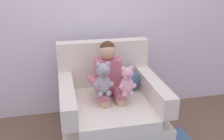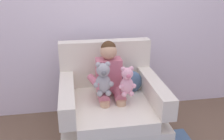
{
  "view_description": "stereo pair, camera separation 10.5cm",
  "coord_description": "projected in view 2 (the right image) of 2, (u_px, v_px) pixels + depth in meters",
  "views": [
    {
      "loc": [
        -0.47,
        -2.24,
        1.69
      ],
      "look_at": [
        0.0,
        -0.05,
        0.82
      ],
      "focal_mm": 40.62,
      "sensor_mm": 36.0,
      "label": 1
    },
    {
      "loc": [
        -0.37,
        -2.26,
        1.69
      ],
      "look_at": [
        0.0,
        -0.05,
        0.82
      ],
      "focal_mm": 40.62,
      "sensor_mm": 36.0,
      "label": 2
    }
  ],
  "objects": [
    {
      "name": "plush_pink",
      "position": [
        127.0,
        82.0,
        2.41
      ],
      "size": [
        0.17,
        0.14,
        0.29
      ],
      "rotation": [
        0.0,
        0.0,
        -0.38
      ],
      "color": "#EAA8BC",
      "rests_on": "armchair"
    },
    {
      "name": "seated_child",
      "position": [
        110.0,
        78.0,
        2.58
      ],
      "size": [
        0.45,
        0.39,
        0.82
      ],
      "rotation": [
        0.0,
        0.0,
        -0.1
      ],
      "color": "#C66B7F",
      "rests_on": "armchair"
    },
    {
      "name": "ground_plane",
      "position": [
        111.0,
        139.0,
        2.75
      ],
      "size": [
        8.0,
        8.0,
        0.0
      ],
      "primitive_type": "plane",
      "color": "brown"
    },
    {
      "name": "throw_pillow",
      "position": [
        131.0,
        82.0,
        2.75
      ],
      "size": [
        0.27,
        0.15,
        0.26
      ],
      "primitive_type": "ellipsoid",
      "rotation": [
        0.0,
        0.0,
        0.13
      ],
      "color": "slate",
      "rests_on": "armchair"
    },
    {
      "name": "armchair",
      "position": [
        110.0,
        111.0,
        2.67
      ],
      "size": [
        1.01,
        0.97,
        0.99
      ],
      "color": "silver",
      "rests_on": "ground"
    },
    {
      "name": "plush_grey",
      "position": [
        103.0,
        79.0,
        2.42
      ],
      "size": [
        0.2,
        0.16,
        0.33
      ],
      "rotation": [
        0.0,
        0.0,
        -0.17
      ],
      "color": "#9E9EA3",
      "rests_on": "armchair"
    },
    {
      "name": "back_wall",
      "position": [
        101.0,
        8.0,
        2.96
      ],
      "size": [
        6.0,
        0.1,
        2.6
      ],
      "primitive_type": "cube",
      "color": "silver",
      "rests_on": "ground"
    }
  ]
}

